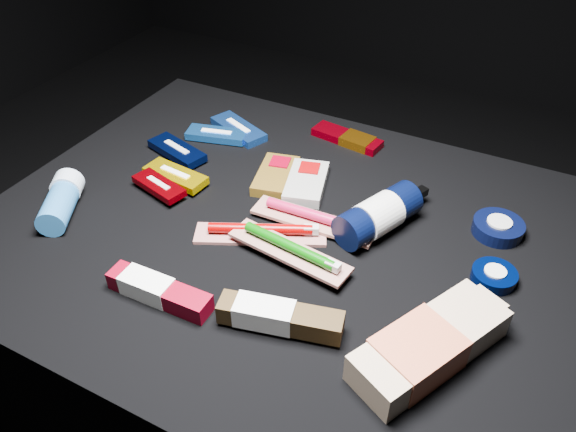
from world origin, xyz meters
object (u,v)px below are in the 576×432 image
at_px(lotion_bottle, 378,215).
at_px(toothpaste_carton_red, 155,290).
at_px(bodywash_bottle, 427,347).
at_px(deodorant_stick, 61,201).

xyz_separation_m(lotion_bottle, toothpaste_carton_red, (-0.23, -0.29, -0.02)).
distance_m(bodywash_bottle, deodorant_stick, 0.65).
bearing_deg(toothpaste_carton_red, deodorant_stick, 160.92).
height_order(lotion_bottle, toothpaste_carton_red, lotion_bottle).
relative_size(lotion_bottle, toothpaste_carton_red, 1.21).
bearing_deg(deodorant_stick, lotion_bottle, -7.05).
relative_size(lotion_bottle, deodorant_stick, 1.47).
height_order(lotion_bottle, deodorant_stick, lotion_bottle).
bearing_deg(toothpaste_carton_red, bodywash_bottle, 9.97).
height_order(lotion_bottle, bodywash_bottle, lotion_bottle).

